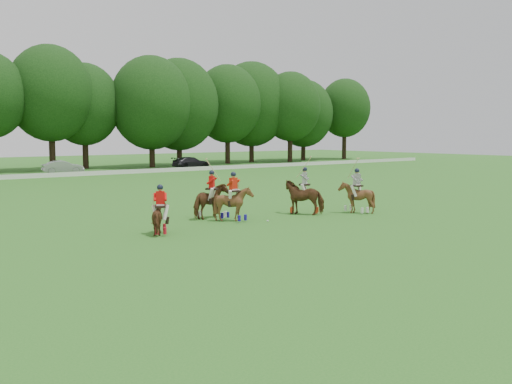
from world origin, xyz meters
TOP-DOWN VIEW (x-y plane):
  - ground at (0.00, 0.00)m, footprint 180.00×180.00m
  - boundary_rail at (0.00, 38.00)m, footprint 120.00×0.10m
  - car_mid at (5.79, 42.50)m, footprint 4.35×2.09m
  - car_right at (21.57, 42.50)m, footprint 4.80×2.12m
  - polo_red_a at (-3.65, 3.70)m, footprint 1.40×1.77m
  - polo_red_b at (0.49, 6.05)m, footprint 2.24×2.22m
  - polo_red_c at (0.88, 4.75)m, footprint 1.55×1.69m
  - polo_stripe_a at (5.26, 4.45)m, footprint 2.09×2.25m
  - polo_stripe_b at (7.68, 3.00)m, footprint 1.43×1.59m
  - polo_ball at (2.02, 3.54)m, footprint 0.09×0.09m

SIDE VIEW (x-z plane):
  - ground at x=0.00m, z-range 0.00..0.00m
  - polo_ball at x=2.02m, z-range 0.00..0.09m
  - boundary_rail at x=0.00m, z-range 0.00..0.44m
  - car_right at x=21.57m, z-range 0.00..1.37m
  - car_mid at x=5.79m, z-range 0.00..1.38m
  - polo_red_a at x=-3.65m, z-range -0.31..1.79m
  - polo_stripe_b at x=7.68m, z-range -0.60..2.33m
  - polo_red_c at x=0.88m, z-range -0.33..2.06m
  - polo_red_b at x=0.49m, z-range -0.60..2.35m
  - polo_stripe_a at x=5.26m, z-range -0.59..2.42m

